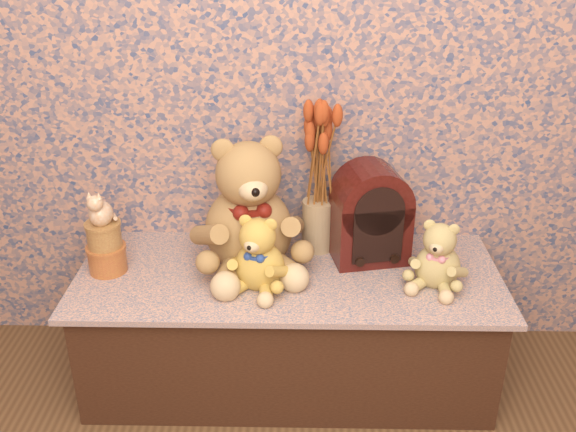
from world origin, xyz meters
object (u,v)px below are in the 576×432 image
object	(u,v)px
cat_figurine	(100,206)
cathedral_radio	(370,213)
biscuit_tin_lower	(107,259)
teddy_large	(248,197)
ceramic_vase	(318,225)
teddy_medium	(259,249)
teddy_small	(439,251)

from	to	relation	value
cat_figurine	cathedral_radio	bearing A→B (deg)	14.32
biscuit_tin_lower	cathedral_radio	bearing A→B (deg)	7.03
teddy_large	cathedral_radio	distance (m)	0.43
teddy_large	cathedral_radio	world-z (taller)	teddy_large
cathedral_radio	biscuit_tin_lower	xyz separation A→B (m)	(-0.90, -0.11, -0.13)
teddy_large	ceramic_vase	world-z (taller)	teddy_large
teddy_medium	cathedral_radio	xyz separation A→B (m)	(0.38, 0.19, 0.04)
teddy_medium	teddy_large	bearing A→B (deg)	124.92
teddy_small	biscuit_tin_lower	distance (m)	1.12
teddy_large	ceramic_vase	distance (m)	0.31
teddy_small	biscuit_tin_lower	bearing A→B (deg)	-159.27
cathedral_radio	ceramic_vase	world-z (taller)	cathedral_radio
cathedral_radio	ceramic_vase	size ratio (longest dim) A/B	1.86
teddy_small	ceramic_vase	world-z (taller)	teddy_small
teddy_large	ceramic_vase	size ratio (longest dim) A/B	2.65
teddy_large	teddy_small	bearing A→B (deg)	-25.57
ceramic_vase	biscuit_tin_lower	distance (m)	0.75
teddy_small	ceramic_vase	distance (m)	0.46
ceramic_vase	cat_figurine	bearing A→B (deg)	-166.30
cathedral_radio	cat_figurine	bearing A→B (deg)	175.40
biscuit_tin_lower	cat_figurine	xyz separation A→B (m)	(0.00, 0.00, 0.20)
teddy_medium	ceramic_vase	world-z (taller)	teddy_medium
teddy_small	biscuit_tin_lower	xyz separation A→B (m)	(-1.12, 0.06, -0.08)
teddy_small	ceramic_vase	xyz separation A→B (m)	(-0.39, 0.24, -0.03)
biscuit_tin_lower	cat_figurine	bearing A→B (deg)	0.00
teddy_small	biscuit_tin_lower	world-z (taller)	teddy_small
cathedral_radio	biscuit_tin_lower	world-z (taller)	cathedral_radio
teddy_large	biscuit_tin_lower	distance (m)	0.53
teddy_large	ceramic_vase	xyz separation A→B (m)	(0.24, 0.11, -0.16)
teddy_small	ceramic_vase	size ratio (longest dim) A/B	1.31
teddy_small	biscuit_tin_lower	size ratio (longest dim) A/B	1.93
ceramic_vase	cat_figurine	size ratio (longest dim) A/B	1.47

